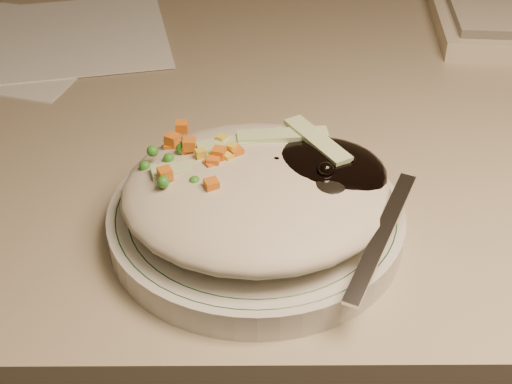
{
  "coord_description": "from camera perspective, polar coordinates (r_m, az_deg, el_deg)",
  "views": [
    {
      "loc": [
        -0.1,
        0.75,
        1.08
      ],
      "look_at": [
        -0.1,
        1.16,
        0.78
      ],
      "focal_mm": 50.0,
      "sensor_mm": 36.0,
      "label": 1
    }
  ],
  "objects": [
    {
      "name": "meal",
      "position": [
        0.51,
        0.49,
        0.46
      ],
      "size": [
        0.21,
        0.19,
        0.05
      ],
      "color": "beige",
      "rests_on": "plate"
    },
    {
      "name": "plate",
      "position": [
        0.53,
        0.0,
        -2.27
      ],
      "size": [
        0.22,
        0.22,
        0.02
      ],
      "primitive_type": "cylinder",
      "color": "silver",
      "rests_on": "desk"
    },
    {
      "name": "plate_rim",
      "position": [
        0.52,
        0.0,
        -1.41
      ],
      "size": [
        0.21,
        0.21,
        0.0
      ],
      "color": "#144723",
      "rests_on": "plate"
    },
    {
      "name": "papers",
      "position": [
        0.87,
        -19.48,
        11.41
      ],
      "size": [
        0.4,
        0.29,
        0.0
      ],
      "color": "white",
      "rests_on": "desk"
    },
    {
      "name": "desk",
      "position": [
        0.84,
        6.6,
        -3.82
      ],
      "size": [
        1.4,
        0.7,
        0.74
      ],
      "color": "#9D8E71",
      "rests_on": "ground"
    }
  ]
}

